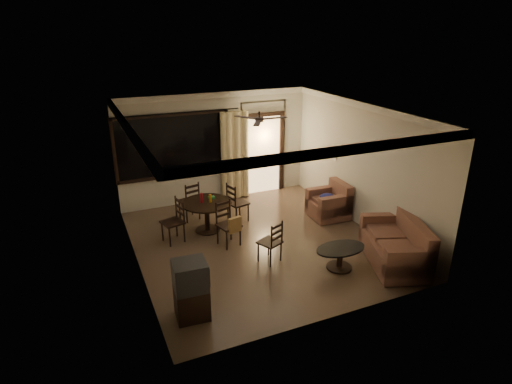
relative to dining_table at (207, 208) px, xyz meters
name	(u,v)px	position (x,y,z in m)	size (l,w,h in m)	color
ground	(259,243)	(0.82, -1.00, -0.55)	(5.50, 5.50, 0.00)	#7F6651
room_shell	(252,137)	(1.42, 0.77, 1.28)	(5.50, 6.70, 5.50)	beige
dining_table	(207,208)	(0.00, 0.00, 0.00)	(1.10, 1.10, 0.91)	black
dining_chair_west	(174,229)	(-0.81, -0.21, -0.26)	(0.51, 0.51, 0.95)	black
dining_chair_east	(238,210)	(0.81, 0.21, -0.26)	(0.51, 0.51, 0.95)	black
dining_chair_south	(229,232)	(0.21, -0.83, -0.24)	(0.51, 0.55, 0.95)	black
dining_chair_north	(190,208)	(-0.20, 0.76, -0.26)	(0.51, 0.51, 0.95)	black
tv_cabinet	(191,290)	(-1.15, -2.83, -0.05)	(0.55, 0.50, 0.98)	black
sofa	(397,246)	(2.93, -2.82, -0.19)	(1.43, 1.89, 0.90)	#41241E
armchair	(330,203)	(2.93, -0.47, -0.20)	(0.87, 0.87, 0.83)	#41241E
coffee_table	(340,255)	(1.81, -2.55, -0.26)	(0.99, 0.60, 0.44)	black
side_chair	(270,249)	(0.71, -1.79, -0.29)	(0.51, 0.51, 0.88)	black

